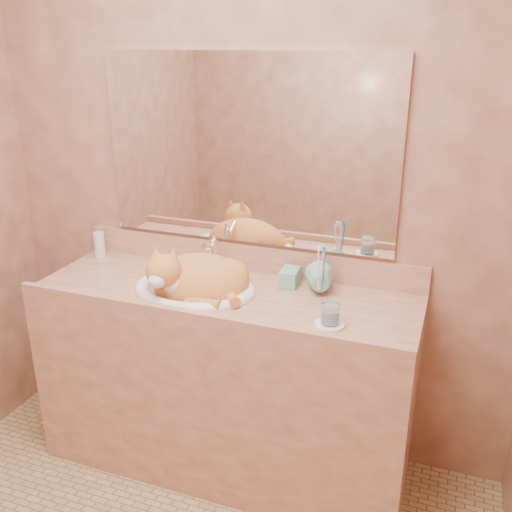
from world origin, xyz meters
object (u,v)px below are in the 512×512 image
(toothbrush_cup, at_px, (320,285))
(water_glass, at_px, (330,314))
(cat, at_px, (196,277))
(vanity_counter, at_px, (226,380))
(sink_basin, at_px, (194,272))
(soap_dispenser, at_px, (287,272))

(toothbrush_cup, relative_size, water_glass, 1.51)
(toothbrush_cup, bearing_deg, cat, -166.48)
(water_glass, bearing_deg, toothbrush_cup, 112.71)
(vanity_counter, distance_m, sink_basin, 0.52)
(vanity_counter, bearing_deg, water_glass, -15.93)
(water_glass, bearing_deg, vanity_counter, 164.07)
(toothbrush_cup, bearing_deg, water_glass, -67.29)
(vanity_counter, distance_m, toothbrush_cup, 0.62)
(vanity_counter, xyz_separation_m, cat, (-0.11, -0.04, 0.49))
(soap_dispenser, distance_m, toothbrush_cup, 0.16)
(soap_dispenser, xyz_separation_m, toothbrush_cup, (0.15, -0.03, -0.03))
(cat, height_order, soap_dispenser, cat)
(toothbrush_cup, bearing_deg, sink_basin, -168.56)
(cat, bearing_deg, water_glass, -19.35)
(cat, distance_m, toothbrush_cup, 0.51)
(vanity_counter, height_order, soap_dispenser, soap_dispenser)
(soap_dispenser, bearing_deg, sink_basin, -162.39)
(cat, bearing_deg, sink_basin, 120.65)
(sink_basin, xyz_separation_m, soap_dispenser, (0.36, 0.13, 0.00))
(sink_basin, relative_size, toothbrush_cup, 4.21)
(vanity_counter, height_order, water_glass, water_glass)
(vanity_counter, height_order, sink_basin, sink_basin)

